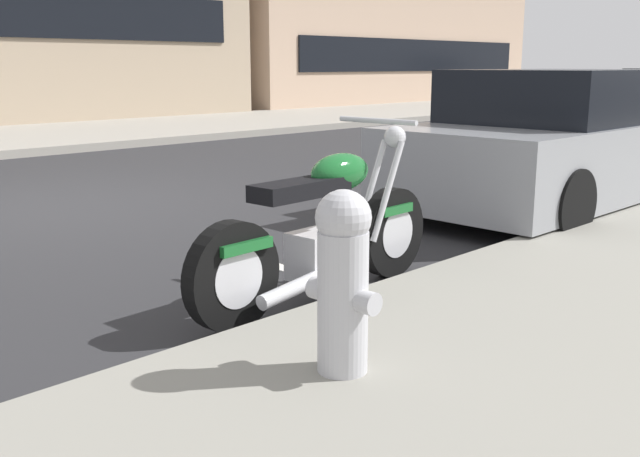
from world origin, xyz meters
TOP-DOWN VIEW (x-y plane):
  - ground_plane at (0.00, 0.00)m, footprint 260.00×260.00m
  - sidewalk_far_curb at (12.00, 6.82)m, footprint 120.00×5.00m
  - parking_stall_stripe at (0.00, -3.72)m, footprint 0.12×2.20m
  - parked_motorcycle at (-0.31, -4.12)m, footprint 2.09×0.62m
  - parked_car_at_intersection at (3.62, -3.71)m, footprint 4.17×1.88m
  - fire_hydrant at (-1.28, -5.17)m, footprint 0.24×0.36m

SIDE VIEW (x-z plane):
  - ground_plane at x=0.00m, z-range 0.00..0.00m
  - parking_stall_stripe at x=0.00m, z-range 0.00..0.01m
  - sidewalk_far_curb at x=12.00m, z-range 0.00..0.14m
  - parked_motorcycle at x=-0.31m, z-range -0.13..0.98m
  - fire_hydrant at x=-1.28m, z-range 0.16..0.97m
  - parked_car_at_intersection at x=3.62m, z-range -0.03..1.37m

